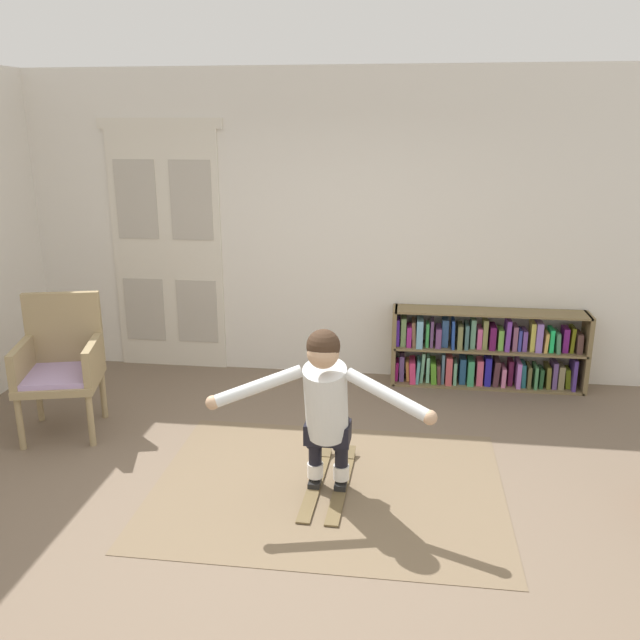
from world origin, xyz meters
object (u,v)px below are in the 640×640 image
object	(u,v)px
bookshelf	(484,352)
person_skier	(326,400)
wicker_chair	(61,361)
skis_pair	(329,482)

from	to	relation	value
bookshelf	person_skier	size ratio (longest dim) A/B	1.27
person_skier	bookshelf	bearing A→B (deg)	60.20
bookshelf	person_skier	xyz separation A→B (m)	(-1.24, -2.16, 0.37)
wicker_chair	bookshelf	bearing A→B (deg)	22.10
bookshelf	skis_pair	xyz separation A→B (m)	(-1.23, -2.00, -0.31)
wicker_chair	skis_pair	xyz separation A→B (m)	(2.23, -0.60, -0.56)
wicker_chair	person_skier	size ratio (longest dim) A/B	0.78
bookshelf	person_skier	world-z (taller)	person_skier
wicker_chair	skis_pair	bearing A→B (deg)	-15.09
wicker_chair	skis_pair	world-z (taller)	wicker_chair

